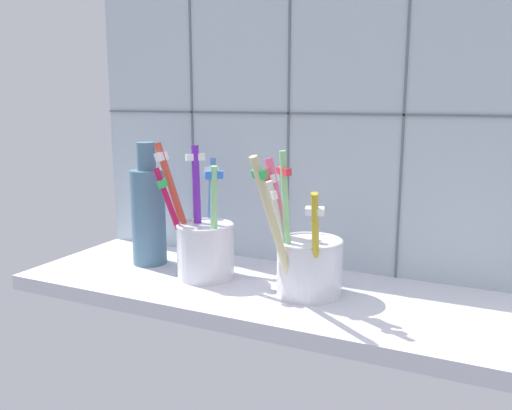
{
  "coord_description": "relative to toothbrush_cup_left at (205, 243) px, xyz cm",
  "views": [
    {
      "loc": [
        29.3,
        -61.12,
        26.07
      ],
      "look_at": [
        0.0,
        0.24,
        12.64
      ],
      "focal_mm": 38.13,
      "sensor_mm": 36.0,
      "label": 1
    }
  ],
  "objects": [
    {
      "name": "toothbrush_cup_left",
      "position": [
        0.0,
        0.0,
        0.0
      ],
      "size": [
        11.9,
        9.56,
        18.13
      ],
      "color": "silver",
      "rests_on": "counter_slab"
    },
    {
      "name": "toothbrush_cup_right",
      "position": [
        14.82,
        -0.38,
        -0.22
      ],
      "size": [
        10.73,
        12.96,
        18.06
      ],
      "color": "silver",
      "rests_on": "counter_slab"
    },
    {
      "name": "tile_wall_back",
      "position": [
        7.76,
        11.71,
        15.84
      ],
      "size": [
        64.0,
        2.2,
        45.0
      ],
      "color": "#B2C1CC",
      "rests_on": "ground"
    },
    {
      "name": "ceramic_vase",
      "position": [
        -10.48,
        1.7,
        2.97
      ],
      "size": [
        4.94,
        4.94,
        17.87
      ],
      "color": "slate",
      "rests_on": "counter_slab"
    },
    {
      "name": "counter_slab",
      "position": [
        7.76,
        -0.29,
        -5.66
      ],
      "size": [
        64.0,
        22.0,
        2.0
      ],
      "primitive_type": "cube",
      "color": "silver",
      "rests_on": "ground"
    }
  ]
}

